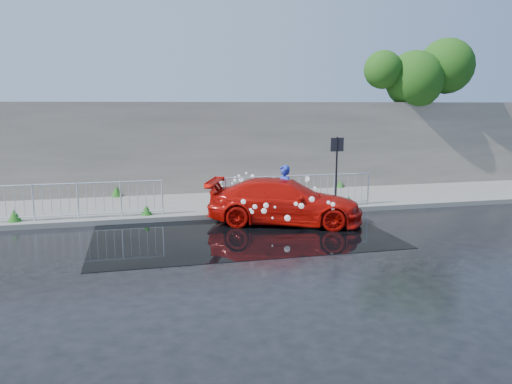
# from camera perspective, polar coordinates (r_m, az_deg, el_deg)

# --- Properties ---
(ground) EXTENTS (90.00, 90.00, 0.00)m
(ground) POSITION_cam_1_polar(r_m,az_deg,el_deg) (12.91, -3.02, -5.98)
(ground) COLOR black
(ground) RESTS_ON ground
(pavement) EXTENTS (30.00, 4.00, 0.15)m
(pavement) POSITION_cam_1_polar(r_m,az_deg,el_deg) (17.69, -6.04, -1.41)
(pavement) COLOR #61625D
(pavement) RESTS_ON ground
(curb) EXTENTS (30.00, 0.25, 0.16)m
(curb) POSITION_cam_1_polar(r_m,az_deg,el_deg) (15.76, -5.06, -2.78)
(curb) COLOR #61625D
(curb) RESTS_ON ground
(retaining_wall) EXTENTS (30.00, 0.60, 3.50)m
(retaining_wall) POSITION_cam_1_polar(r_m,az_deg,el_deg) (19.61, -7.01, 5.06)
(retaining_wall) COLOR #666056
(retaining_wall) RESTS_ON pavement
(puddle) EXTENTS (8.00, 5.00, 0.01)m
(puddle) POSITION_cam_1_polar(r_m,az_deg,el_deg) (13.95, -1.76, -4.73)
(puddle) COLOR black
(puddle) RESTS_ON ground
(sign_post) EXTENTS (0.45, 0.06, 2.50)m
(sign_post) POSITION_cam_1_polar(r_m,az_deg,el_deg) (16.72, 9.21, 3.57)
(sign_post) COLOR black
(sign_post) RESTS_ON ground
(tree) EXTENTS (5.00, 2.49, 6.39)m
(tree) POSITION_cam_1_polar(r_m,az_deg,el_deg) (23.15, 18.62, 12.67)
(tree) COLOR #332114
(tree) RESTS_ON ground
(railing_left) EXTENTS (5.05, 0.05, 1.10)m
(railing_left) POSITION_cam_1_polar(r_m,az_deg,el_deg) (15.89, -19.69, -0.81)
(railing_left) COLOR silver
(railing_left) RESTS_ON pavement
(railing_right) EXTENTS (5.05, 0.05, 1.10)m
(railing_right) POSITION_cam_1_polar(r_m,az_deg,el_deg) (16.66, 4.97, 0.21)
(railing_right) COLOR silver
(railing_right) RESTS_ON pavement
(weeds) EXTENTS (12.17, 3.93, 0.43)m
(weeds) POSITION_cam_1_polar(r_m,az_deg,el_deg) (17.13, -6.71, -0.93)
(weeds) COLOR #1D5316
(weeds) RESTS_ON pavement
(water_spray) EXTENTS (3.60, 5.29, 1.06)m
(water_spray) POSITION_cam_1_polar(r_m,az_deg,el_deg) (16.06, 1.27, -0.17)
(water_spray) COLOR white
(water_spray) RESTS_ON ground
(red_car) EXTENTS (4.98, 3.46, 1.34)m
(red_car) POSITION_cam_1_polar(r_m,az_deg,el_deg) (15.01, 3.31, -1.09)
(red_car) COLOR #B50D07
(red_car) RESTS_ON ground
(person) EXTENTS (0.54, 0.70, 1.73)m
(person) POSITION_cam_1_polar(r_m,az_deg,el_deg) (15.32, 3.20, -0.12)
(person) COLOR #2135A6
(person) RESTS_ON ground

